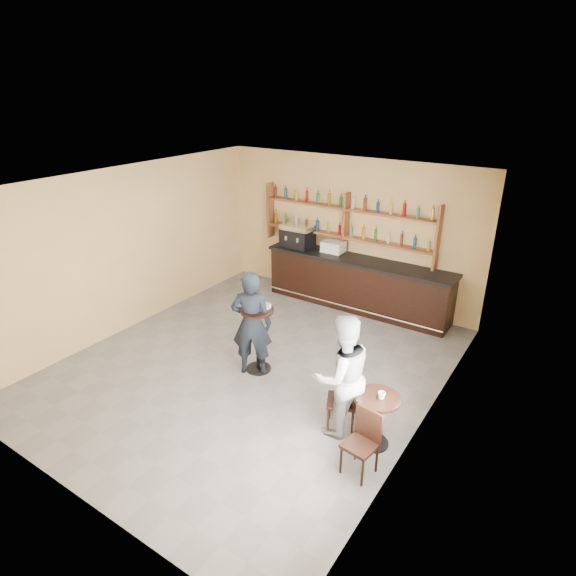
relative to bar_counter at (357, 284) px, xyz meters
The scene contains 23 objects.
floor 3.23m from the bar_counter, 98.18° to the right, with size 7.00×7.00×0.00m, color slate.
ceiling 4.13m from the bar_counter, 98.18° to the right, with size 7.00×7.00×0.00m, color white.
wall_back 1.18m from the bar_counter, 142.30° to the left, with size 7.00×7.00×0.00m, color #D8B47A.
wall_front 6.75m from the bar_counter, 93.90° to the right, with size 7.00×7.00×0.00m, color #D8B47A.
wall_left 4.79m from the bar_counter, 137.63° to the right, with size 7.00×7.00×0.00m, color #D8B47A.
wall_right 4.18m from the bar_counter, 51.04° to the right, with size 7.00×7.00×0.00m, color #D8B47A.
window_pane 5.16m from the bar_counter, 59.71° to the right, with size 2.00×2.00×0.00m, color white.
window_frame 5.16m from the bar_counter, 59.77° to the right, with size 0.04×1.70×2.10m, color black, non-canonical shape.
shelf_unit 1.34m from the bar_counter, 154.09° to the left, with size 4.00×0.26×1.40m, color brown, non-canonical shape.
liquor_bottles 1.50m from the bar_counter, 154.09° to the left, with size 3.68×0.10×1.00m, color #8C5919, non-canonical shape.
bar_counter is the anchor object (origin of this frame).
espresso_machine 1.75m from the bar_counter, behind, with size 0.72×0.46×0.51m, color black, non-canonical shape.
pastry_case 0.94m from the bar_counter, behind, with size 0.48×0.38×0.29m, color silver, non-canonical shape.
pedestal_table 3.22m from the bar_counter, 95.39° to the right, with size 0.56×0.56×1.16m, color black, non-canonical shape.
napkin 3.27m from the bar_counter, 95.39° to the right, with size 0.16×0.16×0.00m, color white.
donut 3.28m from the bar_counter, 95.19° to the right, with size 0.14×0.14×0.05m, color #C97F49.
cup_pedestal 3.17m from the bar_counter, 92.99° to the right, with size 0.13×0.13×0.10m, color white.
man_main 3.34m from the bar_counter, 95.94° to the right, with size 0.68×0.44×1.85m, color black.
cafe_table 4.39m from the bar_counter, 60.67° to the right, with size 0.61×0.61×0.78m, color black, non-canonical shape.
cup_cafe 4.42m from the bar_counter, 60.11° to the right, with size 0.10×0.10×0.09m, color white.
chair_west 4.10m from the bar_counter, 67.05° to the right, with size 0.40×0.40×0.93m, color black, non-canonical shape.
chair_south 4.94m from the bar_counter, 63.58° to the right, with size 0.38×0.38×0.88m, color black, non-canonical shape.
patron_second 4.17m from the bar_counter, 67.29° to the right, with size 0.89×0.69×1.82m, color gray.
Camera 1 is at (4.51, -5.72, 4.62)m, focal length 30.00 mm.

